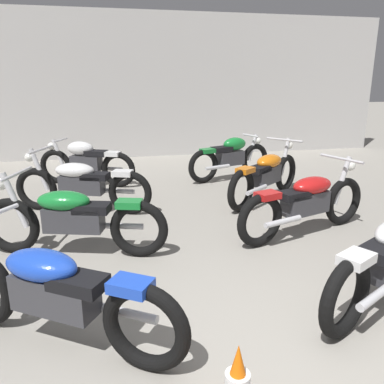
# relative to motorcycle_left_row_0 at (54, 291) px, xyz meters

# --- Properties ---
(back_wall) EXTENTS (12.87, 0.24, 3.60)m
(back_wall) POSITION_rel_motorcycle_left_row_0_xyz_m (1.49, 7.63, 1.35)
(back_wall) COLOR #BCBAB7
(back_wall) RESTS_ON ground
(motorcycle_left_row_0) EXTENTS (1.88, 1.27, 0.97)m
(motorcycle_left_row_0) POSITION_rel_motorcycle_left_row_0_xyz_m (0.00, 0.00, 0.00)
(motorcycle_left_row_0) COLOR black
(motorcycle_left_row_0) RESTS_ON ground
(motorcycle_left_row_1) EXTENTS (2.12, 0.85, 0.97)m
(motorcycle_left_row_1) POSITION_rel_motorcycle_left_row_0_xyz_m (0.01, 1.64, 0.00)
(motorcycle_left_row_1) COLOR black
(motorcycle_left_row_1) RESTS_ON ground
(motorcycle_left_row_2) EXTENTS (2.07, 0.96, 0.97)m
(motorcycle_left_row_2) POSITION_rel_motorcycle_left_row_0_xyz_m (0.01, 3.20, 0.00)
(motorcycle_left_row_2) COLOR black
(motorcycle_left_row_2) RESTS_ON ground
(motorcycle_left_row_3) EXTENTS (1.84, 0.92, 0.88)m
(motorcycle_left_row_3) POSITION_rel_motorcycle_left_row_0_xyz_m (0.01, 4.82, 0.01)
(motorcycle_left_row_3) COLOR black
(motorcycle_left_row_3) RESTS_ON ground
(motorcycle_right_row_1) EXTENTS (2.09, 0.92, 0.97)m
(motorcycle_right_row_1) POSITION_rel_motorcycle_left_row_0_xyz_m (2.92, 1.65, 0.00)
(motorcycle_right_row_1) COLOR black
(motorcycle_right_row_1) RESTS_ON ground
(motorcycle_right_row_2) EXTENTS (1.77, 1.44, 0.97)m
(motorcycle_right_row_2) POSITION_rel_motorcycle_left_row_0_xyz_m (3.00, 3.18, 0.00)
(motorcycle_right_row_2) COLOR black
(motorcycle_right_row_2) RESTS_ON ground
(motorcycle_right_row_3) EXTENTS (1.90, 0.78, 0.88)m
(motorcycle_right_row_3) POSITION_rel_motorcycle_left_row_0_xyz_m (2.86, 4.71, 0.01)
(motorcycle_right_row_3) COLOR black
(motorcycle_right_row_3) RESTS_ON ground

